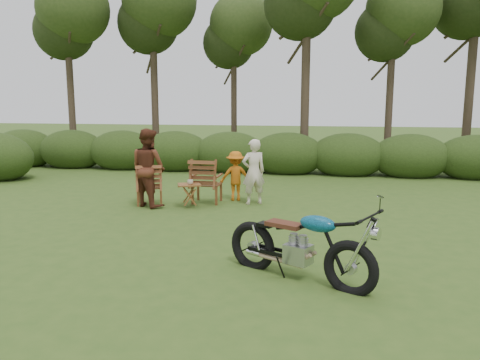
% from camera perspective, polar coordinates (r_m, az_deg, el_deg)
% --- Properties ---
extents(ground, '(80.00, 80.00, 0.00)m').
position_cam_1_polar(ground, '(7.40, -0.18, -9.56)').
color(ground, '#324F1A').
rests_on(ground, ground).
extents(tree_line, '(22.52, 11.62, 8.14)m').
position_cam_1_polar(tree_line, '(16.68, 8.00, 14.26)').
color(tree_line, '#3B2D20').
rests_on(tree_line, ground).
extents(motorcycle, '(2.31, 1.71, 1.24)m').
position_cam_1_polar(motorcycle, '(6.69, 7.04, -11.78)').
color(motorcycle, '#0D80B0').
rests_on(motorcycle, ground).
extents(lawn_chair_right, '(0.74, 0.74, 1.07)m').
position_cam_1_polar(lawn_chair_right, '(11.37, -4.03, -2.76)').
color(lawn_chair_right, '#5A2D16').
rests_on(lawn_chair_right, ground).
extents(lawn_chair_left, '(0.87, 0.87, 0.98)m').
position_cam_1_polar(lawn_chair_left, '(11.40, -10.92, -2.88)').
color(lawn_chair_left, brown).
rests_on(lawn_chair_left, ground).
extents(side_table, '(0.65, 0.61, 0.55)m').
position_cam_1_polar(side_table, '(10.87, -6.18, -1.90)').
color(side_table, brown).
rests_on(side_table, ground).
extents(cup, '(0.17, 0.17, 0.11)m').
position_cam_1_polar(cup, '(10.77, -6.08, -0.24)').
color(cup, beige).
rests_on(cup, side_table).
extents(adult_a, '(0.67, 0.59, 1.55)m').
position_cam_1_polar(adult_a, '(11.21, 1.65, -2.92)').
color(adult_a, beige).
rests_on(adult_a, ground).
extents(adult_b, '(1.11, 1.03, 1.82)m').
position_cam_1_polar(adult_b, '(11.19, -10.94, -3.12)').
color(adult_b, '#592919').
rests_on(adult_b, ground).
extents(child, '(0.88, 0.64, 1.22)m').
position_cam_1_polar(child, '(11.61, -0.54, -2.47)').
color(child, '#BC5E11').
rests_on(child, ground).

